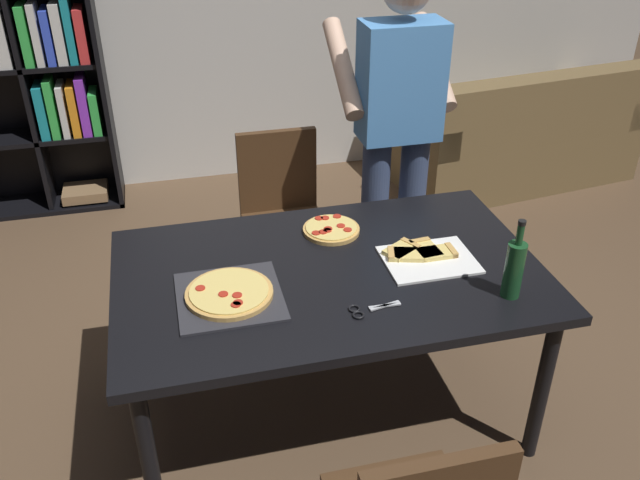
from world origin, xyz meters
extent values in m
plane|color=brown|center=(0.00, 0.00, 0.00)|extent=(12.00, 12.00, 0.00)
cube|color=black|center=(0.00, 0.00, 0.73)|extent=(1.66, 1.02, 0.04)
cylinder|color=black|center=(-0.75, -0.43, 0.35)|extent=(0.06, 0.06, 0.71)
cylinder|color=black|center=(0.75, -0.43, 0.35)|extent=(0.06, 0.06, 0.71)
cylinder|color=black|center=(-0.75, 0.43, 0.35)|extent=(0.06, 0.06, 0.71)
cylinder|color=black|center=(0.75, 0.43, 0.35)|extent=(0.06, 0.06, 0.71)
cube|color=#472D19|center=(0.00, 0.91, 0.43)|extent=(0.42, 0.42, 0.04)
cube|color=#472D19|center=(0.00, 1.10, 0.68)|extent=(0.42, 0.04, 0.45)
cylinder|color=#472D19|center=(-0.18, 0.73, 0.21)|extent=(0.04, 0.04, 0.41)
cylinder|color=#472D19|center=(0.18, 0.73, 0.21)|extent=(0.04, 0.04, 0.41)
cylinder|color=#472D19|center=(-0.18, 1.09, 0.21)|extent=(0.04, 0.04, 0.41)
cylinder|color=#472D19|center=(0.18, 1.09, 0.21)|extent=(0.04, 0.04, 0.41)
cube|color=brown|center=(1.90, 2.05, 0.20)|extent=(1.79, 1.06, 0.40)
cube|color=brown|center=(1.94, 1.73, 0.62)|extent=(1.71, 0.41, 0.45)
cube|color=brown|center=(2.66, 2.15, 0.50)|extent=(0.27, 0.86, 0.20)
cube|color=brown|center=(1.14, 1.95, 0.50)|extent=(0.27, 0.86, 0.20)
cube|color=black|center=(-0.90, 2.35, 0.97)|extent=(0.03, 0.35, 1.95)
cube|color=black|center=(-1.58, 2.35, 0.01)|extent=(1.40, 0.35, 0.03)
cube|color=black|center=(-1.58, 2.35, 0.50)|extent=(1.34, 0.29, 0.03)
cube|color=black|center=(-1.36, 2.35, 0.97)|extent=(0.03, 0.29, 1.89)
cube|color=olive|center=(-1.14, 2.33, 0.08)|extent=(0.30, 0.25, 0.07)
cube|color=teal|center=(-1.30, 2.33, 0.69)|extent=(0.05, 0.22, 0.34)
cube|color=green|center=(-1.23, 2.33, 0.71)|extent=(0.05, 0.22, 0.38)
cube|color=silver|center=(-1.17, 2.33, 0.68)|extent=(0.04, 0.22, 0.33)
cube|color=orange|center=(-1.11, 2.33, 0.68)|extent=(0.05, 0.22, 0.33)
cube|color=purple|center=(-1.04, 2.33, 0.71)|extent=(0.06, 0.22, 0.38)
cube|color=green|center=(-0.98, 2.33, 0.65)|extent=(0.05, 0.22, 0.27)
cube|color=green|center=(-1.30, 2.33, 1.17)|extent=(0.05, 0.22, 0.36)
cube|color=silver|center=(-1.23, 2.33, 1.17)|extent=(0.04, 0.22, 0.37)
cube|color=blue|center=(-1.17, 2.33, 1.15)|extent=(0.05, 0.22, 0.33)
cube|color=silver|center=(-1.11, 2.33, 1.17)|extent=(0.06, 0.22, 0.36)
cube|color=teal|center=(-1.04, 2.33, 1.19)|extent=(0.05, 0.22, 0.40)
cube|color=red|center=(-0.98, 2.33, 1.15)|extent=(0.06, 0.22, 0.32)
cylinder|color=#38476B|center=(0.64, 0.76, 0.47)|extent=(0.14, 0.14, 0.95)
cylinder|color=#38476B|center=(0.44, 0.76, 0.47)|extent=(0.14, 0.14, 0.95)
cube|color=#4C8CD1|center=(0.54, 0.76, 1.23)|extent=(0.38, 0.22, 0.55)
cylinder|color=#E0B293|center=(0.77, 0.94, 1.25)|extent=(0.09, 0.50, 0.39)
cylinder|color=#E0B293|center=(0.31, 0.94, 1.25)|extent=(0.09, 0.50, 0.39)
cube|color=#2D2D33|center=(-0.40, -0.09, 0.76)|extent=(0.38, 0.38, 0.01)
cylinder|color=tan|center=(-0.40, -0.09, 0.77)|extent=(0.32, 0.32, 0.02)
cylinder|color=#EACC6B|center=(-0.40, -0.09, 0.78)|extent=(0.29, 0.29, 0.01)
cylinder|color=#B22819|center=(-0.38, -0.13, 0.79)|extent=(0.04, 0.04, 0.00)
cylinder|color=#B22819|center=(-0.50, -0.05, 0.79)|extent=(0.04, 0.04, 0.00)
cylinder|color=#B22819|center=(-0.39, -0.19, 0.79)|extent=(0.04, 0.04, 0.00)
cylinder|color=#B22819|center=(-0.43, -0.11, 0.79)|extent=(0.04, 0.04, 0.00)
cylinder|color=#B22819|center=(-0.38, -0.18, 0.79)|extent=(0.04, 0.04, 0.00)
cube|color=white|center=(0.40, -0.03, 0.76)|extent=(0.36, 0.28, 0.01)
cube|color=#EACC6B|center=(0.41, 0.03, 0.77)|extent=(0.10, 0.15, 0.02)
cube|color=tan|center=(0.41, 0.08, 0.77)|extent=(0.09, 0.03, 0.02)
cube|color=#EACC6B|center=(0.45, -0.01, 0.77)|extent=(0.14, 0.09, 0.02)
cube|color=tan|center=(0.51, -0.01, 0.77)|extent=(0.02, 0.09, 0.02)
cube|color=#EACC6B|center=(0.31, 0.04, 0.77)|extent=(0.17, 0.15, 0.02)
cube|color=tan|center=(0.36, 0.08, 0.77)|extent=(0.07, 0.09, 0.02)
cube|color=#EACC6B|center=(0.32, 0.01, 0.77)|extent=(0.16, 0.12, 0.02)
cube|color=tan|center=(0.26, 0.02, 0.77)|extent=(0.05, 0.09, 0.02)
cylinder|color=#194723|center=(0.61, -0.32, 0.86)|extent=(0.07, 0.07, 0.22)
cylinder|color=#194723|center=(0.61, -0.32, 1.01)|extent=(0.03, 0.03, 0.08)
cylinder|color=black|center=(0.61, -0.32, 1.06)|extent=(0.03, 0.03, 0.02)
cube|color=silver|center=(0.13, -0.28, 0.76)|extent=(0.12, 0.04, 0.01)
cube|color=silver|center=(0.13, -0.28, 0.76)|extent=(0.12, 0.02, 0.01)
torus|color=black|center=(0.02, -0.27, 0.76)|extent=(0.05, 0.05, 0.01)
torus|color=black|center=(0.03, -0.31, 0.76)|extent=(0.05, 0.05, 0.01)
cylinder|color=tan|center=(0.08, 0.29, 0.76)|extent=(0.24, 0.24, 0.02)
cylinder|color=#EACC6B|center=(0.08, 0.29, 0.77)|extent=(0.22, 0.22, 0.01)
cylinder|color=#B22819|center=(0.01, 0.25, 0.78)|extent=(0.04, 0.04, 0.00)
cylinder|color=#B22819|center=(0.13, 0.37, 0.78)|extent=(0.04, 0.04, 0.00)
cylinder|color=#B22819|center=(0.12, 0.28, 0.78)|extent=(0.04, 0.04, 0.00)
cylinder|color=#B22819|center=(0.06, 0.26, 0.78)|extent=(0.04, 0.04, 0.00)
cylinder|color=#B22819|center=(0.05, 0.37, 0.78)|extent=(0.04, 0.04, 0.00)
cylinder|color=#B22819|center=(0.07, 0.27, 0.78)|extent=(0.04, 0.04, 0.00)
cylinder|color=#B22819|center=(0.08, 0.37, 0.78)|extent=(0.04, 0.04, 0.00)
cylinder|color=#B22819|center=(0.04, 0.25, 0.78)|extent=(0.04, 0.04, 0.00)
cylinder|color=#B22819|center=(0.14, 0.24, 0.78)|extent=(0.04, 0.04, 0.00)
camera|label=1|loc=(-0.56, -2.14, 2.22)|focal=38.11mm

